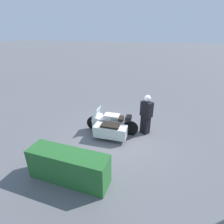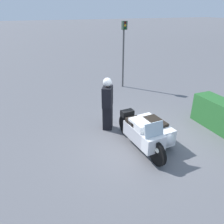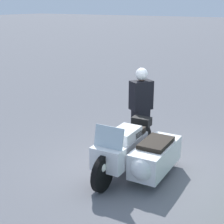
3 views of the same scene
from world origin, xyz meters
name	(u,v)px [view 3 (image 3 of 3)]	position (x,y,z in m)	size (l,w,h in m)	color
ground_plane	(149,166)	(0.00, 0.00, 0.00)	(160.00, 160.00, 0.00)	slate
police_motorcycle	(138,153)	(0.50, 0.00, 0.48)	(2.46, 1.20, 1.17)	black
officer_rider	(141,104)	(-1.01, -0.76, 0.98)	(0.59, 0.52, 1.86)	black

